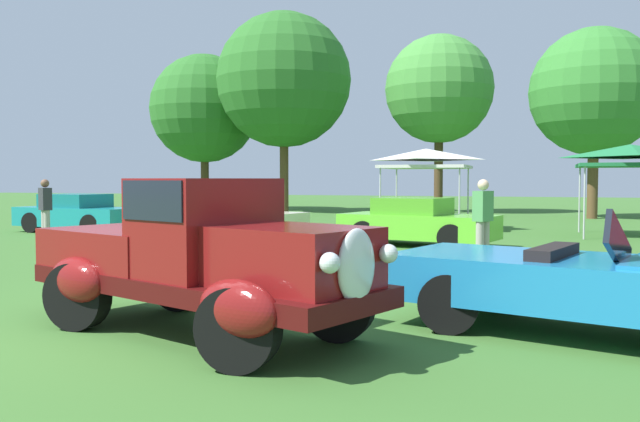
# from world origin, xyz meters

# --- Properties ---
(ground_plane) EXTENTS (120.00, 120.00, 0.00)m
(ground_plane) POSITION_xyz_m (0.00, 0.00, 0.00)
(ground_plane) COLOR #386628
(feature_pickup_truck) EXTENTS (4.56, 2.93, 1.70)m
(feature_pickup_truck) POSITION_xyz_m (0.74, -0.21, 0.87)
(feature_pickup_truck) COLOR #400B0B
(feature_pickup_truck) RESTS_ON ground_plane
(neighbor_convertible) EXTENTS (4.64, 2.83, 1.40)m
(neighbor_convertible) POSITION_xyz_m (4.86, 1.05, 0.58)
(neighbor_convertible) COLOR #1E7AB7
(neighbor_convertible) RESTS_ON ground_plane
(show_car_teal) EXTENTS (4.40, 2.26, 1.22)m
(show_car_teal) POSITION_xyz_m (-9.75, 10.92, 0.60)
(show_car_teal) COLOR teal
(show_car_teal) RESTS_ON ground_plane
(show_car_cream) EXTENTS (4.71, 2.63, 1.22)m
(show_car_cream) POSITION_xyz_m (-4.10, 9.95, 0.60)
(show_car_cream) COLOR beige
(show_car_cream) RESTS_ON ground_plane
(show_car_lime) EXTENTS (4.13, 2.50, 1.22)m
(show_car_lime) POSITION_xyz_m (1.22, 10.11, 0.60)
(show_car_lime) COLOR #60C62D
(show_car_lime) RESTS_ON ground_plane
(spectator_near_truck) EXTENTS (0.40, 0.47, 1.69)m
(spectator_near_truck) POSITION_xyz_m (3.12, 6.86, 0.91)
(spectator_near_truck) COLOR #9E998E
(spectator_near_truck) RESTS_ON ground_plane
(spectator_between_cars) EXTENTS (0.47, 0.41, 1.69)m
(spectator_between_cars) POSITION_xyz_m (-8.42, 7.94, 0.91)
(spectator_between_cars) COLOR #9E998E
(spectator_between_cars) RESTS_ON ground_plane
(canopy_tent_left_field) EXTENTS (2.80, 2.80, 2.71)m
(canopy_tent_left_field) POSITION_xyz_m (0.53, 15.60, 2.42)
(canopy_tent_left_field) COLOR #B7B7BC
(canopy_tent_left_field) RESTS_ON ground_plane
(canopy_tent_center_field) EXTENTS (2.89, 2.89, 2.71)m
(canopy_tent_center_field) POSITION_xyz_m (6.66, 14.73, 2.42)
(canopy_tent_center_field) COLOR #B7B7BC
(canopy_tent_center_field) RESTS_ON ground_plane
(treeline_far_left) EXTENTS (5.88, 5.88, 8.48)m
(treeline_far_left) POSITION_xyz_m (-13.35, 25.95, 5.53)
(treeline_far_left) COLOR #47331E
(treeline_far_left) RESTS_ON ground_plane
(treeline_mid_left) EXTENTS (6.80, 6.80, 10.10)m
(treeline_mid_left) POSITION_xyz_m (-8.26, 24.90, 6.69)
(treeline_mid_left) COLOR brown
(treeline_mid_left) RESTS_ON ground_plane
(treeline_center) EXTENTS (5.39, 5.39, 8.89)m
(treeline_center) POSITION_xyz_m (-0.73, 26.96, 6.17)
(treeline_center) COLOR #47331E
(treeline_center) RESTS_ON ground_plane
(treeline_mid_right) EXTENTS (5.40, 5.40, 8.12)m
(treeline_mid_right) POSITION_xyz_m (6.27, 24.07, 5.40)
(treeline_mid_right) COLOR brown
(treeline_mid_right) RESTS_ON ground_plane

